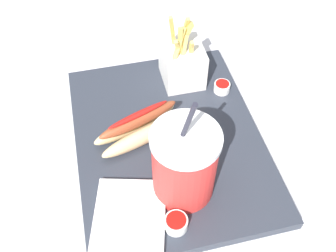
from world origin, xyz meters
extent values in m
cube|color=silver|center=(0.00, 0.00, -0.01)|extent=(2.40, 2.40, 0.02)
cube|color=#2D333D|center=(0.00, 0.00, 0.01)|extent=(0.42, 0.33, 0.02)
cylinder|color=red|center=(0.11, 0.00, 0.08)|extent=(0.10, 0.10, 0.13)
cylinder|color=white|center=(0.11, 0.00, 0.15)|extent=(0.10, 0.10, 0.01)
cylinder|color=#262633|center=(0.11, 0.00, 0.19)|extent=(0.03, 0.02, 0.09)
cube|color=white|center=(-0.14, 0.06, 0.06)|extent=(0.09, 0.08, 0.08)
cube|color=#E5C660|center=(-0.12, 0.05, 0.11)|extent=(0.04, 0.04, 0.08)
cube|color=#E5C660|center=(-0.12, 0.07, 0.10)|extent=(0.03, 0.01, 0.06)
cube|color=#E5C660|center=(-0.13, 0.06, 0.11)|extent=(0.03, 0.02, 0.05)
cube|color=#E5C660|center=(-0.14, 0.06, 0.12)|extent=(0.01, 0.03, 0.07)
cube|color=#E5C660|center=(-0.15, 0.07, 0.12)|extent=(0.01, 0.03, 0.07)
cube|color=#E5C660|center=(-0.13, 0.05, 0.11)|extent=(0.01, 0.01, 0.08)
cube|color=#E5C660|center=(-0.13, 0.05, 0.11)|extent=(0.03, 0.02, 0.06)
cube|color=#E5C660|center=(-0.16, 0.07, 0.12)|extent=(0.04, 0.01, 0.09)
cube|color=#E5C660|center=(-0.16, 0.06, 0.11)|extent=(0.01, 0.01, 0.06)
cube|color=#E5C660|center=(-0.15, 0.04, 0.13)|extent=(0.03, 0.02, 0.09)
ellipsoid|color=#E5C689|center=(0.00, -0.04, 0.04)|extent=(0.08, 0.17, 0.03)
ellipsoid|color=#E5C689|center=(-0.03, -0.05, 0.04)|extent=(0.08, 0.17, 0.03)
ellipsoid|color=#994728|center=(-0.02, -0.05, 0.06)|extent=(0.07, 0.15, 0.02)
ellipsoid|color=red|center=(-0.02, -0.05, 0.07)|extent=(0.05, 0.11, 0.01)
cylinder|color=white|center=(0.17, -0.03, 0.03)|extent=(0.04, 0.04, 0.02)
cylinder|color=#B2140F|center=(0.17, -0.03, 0.04)|extent=(0.03, 0.03, 0.01)
cylinder|color=white|center=(-0.09, 0.13, 0.03)|extent=(0.03, 0.03, 0.02)
cylinder|color=#B2140F|center=(-0.09, 0.13, 0.04)|extent=(0.03, 0.03, 0.01)
cube|color=white|center=(0.14, -0.09, 0.03)|extent=(0.15, 0.14, 0.01)
camera|label=1|loc=(0.41, -0.10, 0.56)|focal=40.77mm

